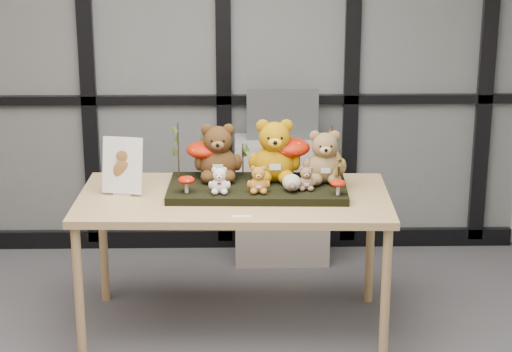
{
  "coord_description": "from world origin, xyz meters",
  "views": [
    {
      "loc": [
        0.55,
        -3.59,
        2.39
      ],
      "look_at": [
        0.64,
        1.16,
        0.92
      ],
      "focal_mm": 65.0,
      "sensor_mm": 36.0,
      "label": 1
    }
  ],
  "objects_px": {
    "bear_beige_small": "(306,177)",
    "mushroom_front_left": "(186,184)",
    "bear_small_yellow": "(258,178)",
    "bear_white_bow": "(219,179)",
    "cabinet": "(282,200)",
    "monitor": "(282,115)",
    "bear_pooh_yellow": "(274,147)",
    "bear_brown_medium": "(218,149)",
    "mushroom_back_left": "(205,158)",
    "diorama_tray": "(257,189)",
    "mushroom_front_right": "(338,186)",
    "bear_tan_back": "(324,154)",
    "mushroom_back_right": "(289,156)",
    "sign_holder": "(123,168)",
    "plush_cream_hedgehog": "(292,182)",
    "display_table": "(234,207)"
  },
  "relations": [
    {
      "from": "bear_white_bow",
      "to": "monitor",
      "type": "height_order",
      "value": "monitor"
    },
    {
      "from": "mushroom_back_left",
      "to": "sign_holder",
      "type": "relative_size",
      "value": 0.72
    },
    {
      "from": "plush_cream_hedgehog",
      "to": "monitor",
      "type": "relative_size",
      "value": 0.22
    },
    {
      "from": "bear_tan_back",
      "to": "bear_small_yellow",
      "type": "height_order",
      "value": "bear_tan_back"
    },
    {
      "from": "mushroom_front_left",
      "to": "mushroom_back_right",
      "type": "bearing_deg",
      "value": 23.94
    },
    {
      "from": "sign_holder",
      "to": "monitor",
      "type": "distance_m",
      "value": 1.38
    },
    {
      "from": "diorama_tray",
      "to": "bear_tan_back",
      "type": "xyz_separation_m",
      "value": [
        0.37,
        0.06,
        0.18
      ]
    },
    {
      "from": "plush_cream_hedgehog",
      "to": "display_table",
      "type": "bearing_deg",
      "value": 172.87
    },
    {
      "from": "bear_brown_medium",
      "to": "plush_cream_hedgehog",
      "type": "relative_size",
      "value": 3.44
    },
    {
      "from": "bear_brown_medium",
      "to": "mushroom_front_left",
      "type": "xyz_separation_m",
      "value": [
        -0.17,
        -0.24,
        -0.12
      ]
    },
    {
      "from": "mushroom_back_right",
      "to": "mushroom_front_right",
      "type": "bearing_deg",
      "value": -51.52
    },
    {
      "from": "bear_small_yellow",
      "to": "bear_beige_small",
      "type": "height_order",
      "value": "bear_small_yellow"
    },
    {
      "from": "mushroom_front_right",
      "to": "bear_tan_back",
      "type": "bearing_deg",
      "value": 102.55
    },
    {
      "from": "mushroom_back_left",
      "to": "mushroom_front_left",
      "type": "relative_size",
      "value": 2.27
    },
    {
      "from": "display_table",
      "to": "bear_beige_small",
      "type": "relative_size",
      "value": 12.0
    },
    {
      "from": "bear_tan_back",
      "to": "mushroom_back_left",
      "type": "distance_m",
      "value": 0.67
    },
    {
      "from": "bear_small_yellow",
      "to": "sign_holder",
      "type": "relative_size",
      "value": 0.51
    },
    {
      "from": "cabinet",
      "to": "monitor",
      "type": "distance_m",
      "value": 0.58
    },
    {
      "from": "monitor",
      "to": "mushroom_back_left",
      "type": "bearing_deg",
      "value": -118.91
    },
    {
      "from": "bear_beige_small",
      "to": "bear_pooh_yellow",
      "type": "bearing_deg",
      "value": 135.05
    },
    {
      "from": "sign_holder",
      "to": "bear_white_bow",
      "type": "bearing_deg",
      "value": 0.16
    },
    {
      "from": "bear_beige_small",
      "to": "display_table",
      "type": "bearing_deg",
      "value": 177.93
    },
    {
      "from": "bear_small_yellow",
      "to": "mushroom_back_right",
      "type": "relative_size",
      "value": 0.64
    },
    {
      "from": "mushroom_front_left",
      "to": "monitor",
      "type": "relative_size",
      "value": 0.22
    },
    {
      "from": "bear_beige_small",
      "to": "mushroom_front_left",
      "type": "distance_m",
      "value": 0.65
    },
    {
      "from": "mushroom_front_left",
      "to": "bear_tan_back",
      "type": "bearing_deg",
      "value": 13.69
    },
    {
      "from": "bear_brown_medium",
      "to": "monitor",
      "type": "height_order",
      "value": "bear_brown_medium"
    },
    {
      "from": "bear_pooh_yellow",
      "to": "cabinet",
      "type": "distance_m",
      "value": 1.09
    },
    {
      "from": "mushroom_front_left",
      "to": "cabinet",
      "type": "xyz_separation_m",
      "value": [
        0.57,
        1.12,
        -0.47
      ]
    },
    {
      "from": "bear_tan_back",
      "to": "mushroom_back_left",
      "type": "xyz_separation_m",
      "value": [
        -0.66,
        0.09,
        -0.05
      ]
    },
    {
      "from": "bear_small_yellow",
      "to": "bear_white_bow",
      "type": "distance_m",
      "value": 0.21
    },
    {
      "from": "display_table",
      "to": "bear_beige_small",
      "type": "distance_m",
      "value": 0.43
    },
    {
      "from": "bear_tan_back",
      "to": "bear_small_yellow",
      "type": "relative_size",
      "value": 1.97
    },
    {
      "from": "bear_pooh_yellow",
      "to": "cabinet",
      "type": "relative_size",
      "value": 0.46
    },
    {
      "from": "cabinet",
      "to": "display_table",
      "type": "bearing_deg",
      "value": -106.61
    },
    {
      "from": "bear_small_yellow",
      "to": "bear_beige_small",
      "type": "relative_size",
      "value": 1.13
    },
    {
      "from": "display_table",
      "to": "sign_holder",
      "type": "bearing_deg",
      "value": 178.13
    },
    {
      "from": "cabinet",
      "to": "bear_pooh_yellow",
      "type": "bearing_deg",
      "value": -95.54
    },
    {
      "from": "mushroom_front_right",
      "to": "bear_beige_small",
      "type": "bearing_deg",
      "value": 149.63
    },
    {
      "from": "diorama_tray",
      "to": "bear_beige_small",
      "type": "xyz_separation_m",
      "value": [
        0.26,
        -0.09,
        0.09
      ]
    },
    {
      "from": "diorama_tray",
      "to": "mushroom_back_left",
      "type": "distance_m",
      "value": 0.35
    },
    {
      "from": "display_table",
      "to": "bear_pooh_yellow",
      "type": "height_order",
      "value": "bear_pooh_yellow"
    },
    {
      "from": "display_table",
      "to": "mushroom_back_right",
      "type": "height_order",
      "value": "mushroom_back_right"
    },
    {
      "from": "bear_beige_small",
      "to": "plush_cream_hedgehog",
      "type": "relative_size",
      "value": 1.41
    },
    {
      "from": "bear_small_yellow",
      "to": "diorama_tray",
      "type": "bearing_deg",
      "value": 93.35
    },
    {
      "from": "bear_beige_small",
      "to": "plush_cream_hedgehog",
      "type": "distance_m",
      "value": 0.08
    },
    {
      "from": "bear_brown_medium",
      "to": "monitor",
      "type": "relative_size",
      "value": 0.75
    },
    {
      "from": "display_table",
      "to": "bear_brown_medium",
      "type": "distance_m",
      "value": 0.34
    },
    {
      "from": "bear_pooh_yellow",
      "to": "bear_small_yellow",
      "type": "distance_m",
      "value": 0.26
    },
    {
      "from": "mushroom_back_right",
      "to": "cabinet",
      "type": "xyz_separation_m",
      "value": [
        0.0,
        0.87,
        -0.55
      ]
    }
  ]
}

